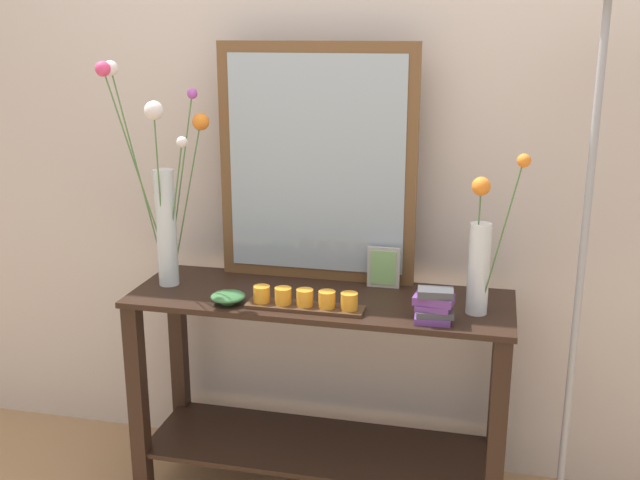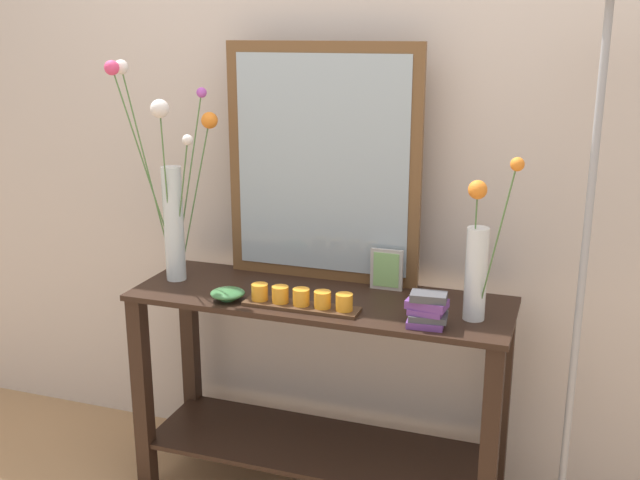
{
  "view_description": "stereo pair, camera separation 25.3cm",
  "coord_description": "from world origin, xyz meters",
  "px_view_note": "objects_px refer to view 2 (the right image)",
  "views": [
    {
      "loc": [
        0.55,
        -2.37,
        1.67
      ],
      "look_at": [
        0.0,
        0.0,
        0.98
      ],
      "focal_mm": 42.18,
      "sensor_mm": 36.0,
      "label": 1
    },
    {
      "loc": [
        0.8,
        -2.3,
        1.67
      ],
      "look_at": [
        0.0,
        0.0,
        0.98
      ],
      "focal_mm": 42.18,
      "sensor_mm": 36.0,
      "label": 2
    }
  ],
  "objects_px": {
    "tall_vase_left": "(172,191)",
    "decorative_bowl": "(228,293)",
    "vase_right": "(478,261)",
    "floor_lamp": "(593,172)",
    "candle_tray": "(301,300)",
    "console_table": "(320,377)",
    "picture_frame_small": "(386,270)",
    "book_stack": "(427,310)",
    "mirror_leaning": "(322,164)"
  },
  "relations": [
    {
      "from": "console_table",
      "to": "vase_right",
      "type": "relative_size",
      "value": 2.42
    },
    {
      "from": "console_table",
      "to": "book_stack",
      "type": "relative_size",
      "value": 9.9
    },
    {
      "from": "vase_right",
      "to": "decorative_bowl",
      "type": "relative_size",
      "value": 4.62
    },
    {
      "from": "floor_lamp",
      "to": "vase_right",
      "type": "bearing_deg",
      "value": -172.8
    },
    {
      "from": "tall_vase_left",
      "to": "vase_right",
      "type": "height_order",
      "value": "tall_vase_left"
    },
    {
      "from": "console_table",
      "to": "picture_frame_small",
      "type": "xyz_separation_m",
      "value": [
        0.2,
        0.14,
        0.38
      ]
    },
    {
      "from": "vase_right",
      "to": "decorative_bowl",
      "type": "height_order",
      "value": "vase_right"
    },
    {
      "from": "mirror_leaning",
      "to": "floor_lamp",
      "type": "distance_m",
      "value": 0.92
    },
    {
      "from": "tall_vase_left",
      "to": "book_stack",
      "type": "distance_m",
      "value": 1.01
    },
    {
      "from": "mirror_leaning",
      "to": "decorative_bowl",
      "type": "distance_m",
      "value": 0.56
    },
    {
      "from": "tall_vase_left",
      "to": "decorative_bowl",
      "type": "height_order",
      "value": "tall_vase_left"
    },
    {
      "from": "console_table",
      "to": "floor_lamp",
      "type": "bearing_deg",
      "value": -0.41
    },
    {
      "from": "candle_tray",
      "to": "decorative_bowl",
      "type": "height_order",
      "value": "candle_tray"
    },
    {
      "from": "console_table",
      "to": "picture_frame_small",
      "type": "distance_m",
      "value": 0.45
    },
    {
      "from": "tall_vase_left",
      "to": "decorative_bowl",
      "type": "relative_size",
      "value": 6.71
    },
    {
      "from": "console_table",
      "to": "book_stack",
      "type": "distance_m",
      "value": 0.56
    },
    {
      "from": "mirror_leaning",
      "to": "tall_vase_left",
      "type": "relative_size",
      "value": 1.08
    },
    {
      "from": "tall_vase_left",
      "to": "book_stack",
      "type": "relative_size",
      "value": 5.93
    },
    {
      "from": "candle_tray",
      "to": "decorative_bowl",
      "type": "distance_m",
      "value": 0.26
    },
    {
      "from": "picture_frame_small",
      "to": "floor_lamp",
      "type": "bearing_deg",
      "value": -12.94
    },
    {
      "from": "decorative_bowl",
      "to": "floor_lamp",
      "type": "bearing_deg",
      "value": 6.68
    },
    {
      "from": "decorative_bowl",
      "to": "book_stack",
      "type": "distance_m",
      "value": 0.68
    },
    {
      "from": "console_table",
      "to": "vase_right",
      "type": "distance_m",
      "value": 0.73
    },
    {
      "from": "vase_right",
      "to": "book_stack",
      "type": "bearing_deg",
      "value": -143.13
    },
    {
      "from": "picture_frame_small",
      "to": "tall_vase_left",
      "type": "bearing_deg",
      "value": -169.33
    },
    {
      "from": "candle_tray",
      "to": "console_table",
      "type": "bearing_deg",
      "value": 80.83
    },
    {
      "from": "vase_right",
      "to": "floor_lamp",
      "type": "xyz_separation_m",
      "value": [
        0.31,
        0.04,
        0.29
      ]
    },
    {
      "from": "vase_right",
      "to": "floor_lamp",
      "type": "height_order",
      "value": "floor_lamp"
    },
    {
      "from": "picture_frame_small",
      "to": "floor_lamp",
      "type": "relative_size",
      "value": 0.08
    },
    {
      "from": "decorative_bowl",
      "to": "book_stack",
      "type": "xyz_separation_m",
      "value": [
        0.68,
        -0.01,
        0.03
      ]
    },
    {
      "from": "candle_tray",
      "to": "book_stack",
      "type": "relative_size",
      "value": 2.96
    },
    {
      "from": "decorative_bowl",
      "to": "mirror_leaning",
      "type": "bearing_deg",
      "value": 55.12
    },
    {
      "from": "vase_right",
      "to": "picture_frame_small",
      "type": "relative_size",
      "value": 3.68
    },
    {
      "from": "mirror_leaning",
      "to": "floor_lamp",
      "type": "xyz_separation_m",
      "value": [
        0.9,
        -0.19,
        0.06
      ]
    },
    {
      "from": "vase_right",
      "to": "tall_vase_left",
      "type": "bearing_deg",
      "value": 177.66
    },
    {
      "from": "tall_vase_left",
      "to": "candle_tray",
      "type": "bearing_deg",
      "value": -13.41
    },
    {
      "from": "mirror_leaning",
      "to": "tall_vase_left",
      "type": "height_order",
      "value": "mirror_leaning"
    },
    {
      "from": "vase_right",
      "to": "candle_tray",
      "type": "xyz_separation_m",
      "value": [
        -0.55,
        -0.08,
        -0.17
      ]
    },
    {
      "from": "mirror_leaning",
      "to": "tall_vase_left",
      "type": "bearing_deg",
      "value": -159.44
    },
    {
      "from": "candle_tray",
      "to": "picture_frame_small",
      "type": "height_order",
      "value": "picture_frame_small"
    },
    {
      "from": "floor_lamp",
      "to": "candle_tray",
      "type": "bearing_deg",
      "value": -171.9
    },
    {
      "from": "mirror_leaning",
      "to": "decorative_bowl",
      "type": "relative_size",
      "value": 7.23
    },
    {
      "from": "candle_tray",
      "to": "floor_lamp",
      "type": "xyz_separation_m",
      "value": [
        0.86,
        0.12,
        0.46
      ]
    },
    {
      "from": "tall_vase_left",
      "to": "candle_tray",
      "type": "relative_size",
      "value": 2.01
    },
    {
      "from": "decorative_bowl",
      "to": "book_stack",
      "type": "relative_size",
      "value": 0.88
    },
    {
      "from": "mirror_leaning",
      "to": "candle_tray",
      "type": "xyz_separation_m",
      "value": [
        0.04,
        -0.32,
        -0.4
      ]
    },
    {
      "from": "console_table",
      "to": "floor_lamp",
      "type": "relative_size",
      "value": 0.7
    },
    {
      "from": "picture_frame_small",
      "to": "decorative_bowl",
      "type": "xyz_separation_m",
      "value": [
        -0.48,
        -0.28,
        -0.05
      ]
    },
    {
      "from": "decorative_bowl",
      "to": "floor_lamp",
      "type": "xyz_separation_m",
      "value": [
        1.13,
        0.13,
        0.46
      ]
    },
    {
      "from": "console_table",
      "to": "candle_tray",
      "type": "bearing_deg",
      "value": -99.17
    }
  ]
}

